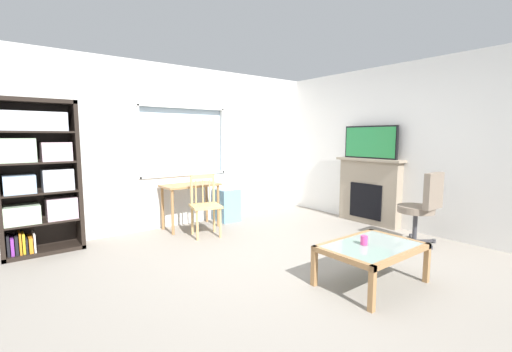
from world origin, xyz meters
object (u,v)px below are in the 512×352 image
tv (370,142)px  coffee_table (372,250)px  wooden_chair (205,205)px  bookshelf (38,174)px  office_chair (422,205)px  desk_under_window (191,192)px  plastic_drawer_unit (227,205)px  fireplace (369,191)px  sippy_cup (364,240)px

tv → coffee_table: tv is taller
wooden_chair → tv: size_ratio=0.93×
bookshelf → office_chair: (4.11, -2.82, -0.45)m
bookshelf → tv: (4.55, -1.69, 0.37)m
tv → office_chair: tv is taller
desk_under_window → tv: tv is taller
bookshelf → desk_under_window: bookshelf is taller
plastic_drawer_unit → coffee_table: (-0.27, -3.06, 0.07)m
wooden_chair → fireplace: bearing=-22.7°
desk_under_window → wooden_chair: bearing=-93.1°
bookshelf → wooden_chair: bearing=-17.2°
desk_under_window → plastic_drawer_unit: bearing=4.0°
tv → wooden_chair: bearing=157.2°
bookshelf → coffee_table: 4.04m
wooden_chair → fireplace: size_ratio=0.76×
wooden_chair → plastic_drawer_unit: wooden_chair is taller
desk_under_window → fireplace: 2.98m
wooden_chair → sippy_cup: size_ratio=10.00×
office_chair → tv: bearing=68.9°
desk_under_window → fireplace: bearing=-32.0°
office_chair → plastic_drawer_unit: bearing=116.2°
coffee_table → sippy_cup: bearing=138.9°
wooden_chair → office_chair: (2.10, -2.19, 0.09)m
desk_under_window → fireplace: (2.53, -1.58, -0.04)m
bookshelf → wooden_chair: (2.01, -0.62, -0.55)m
bookshelf → sippy_cup: bookshelf is taller
plastic_drawer_unit → sippy_cup: plastic_drawer_unit is taller
bookshelf → fireplace: size_ratio=1.62×
desk_under_window → tv: size_ratio=0.93×
desk_under_window → sippy_cup: desk_under_window is taller
office_chair → sippy_cup: 1.71m
tv → office_chair: size_ratio=0.97×
tv → office_chair: (-0.44, -1.13, -0.82)m
bookshelf → fireplace: (4.56, -1.69, -0.45)m
wooden_chair → coffee_table: bearing=-79.3°
fireplace → sippy_cup: size_ratio=13.19×
plastic_drawer_unit → fireplace: (1.81, -1.63, 0.27)m
office_chair → bookshelf: bearing=145.6°
tv → desk_under_window: bearing=147.8°
desk_under_window → plastic_drawer_unit: (0.71, 0.05, -0.31)m
plastic_drawer_unit → fireplace: bearing=-42.0°
wooden_chair → sippy_cup: bearing=-80.4°
bookshelf → coffee_table: bookshelf is taller
bookshelf → sippy_cup: 3.95m
office_chair → coffee_table: (-1.63, -0.30, -0.20)m
fireplace → sippy_cup: bearing=-147.2°
desk_under_window → plastic_drawer_unit: desk_under_window is taller
coffee_table → sippy_cup: size_ratio=11.17×
fireplace → office_chair: 1.22m
fireplace → tv: 0.82m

